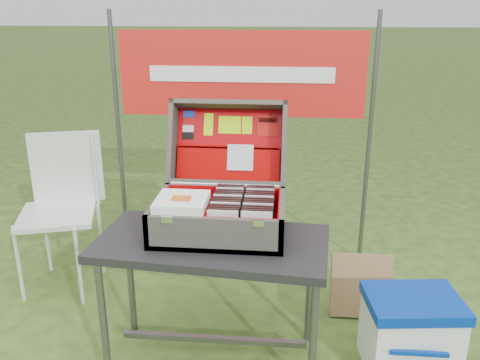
# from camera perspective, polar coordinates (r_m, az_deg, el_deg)

# --- Properties ---
(ground) EXTENTS (80.00, 80.00, 0.00)m
(ground) POSITION_cam_1_polar(r_m,az_deg,el_deg) (2.83, -1.98, -18.52)
(ground) COLOR #2C471C
(ground) RESTS_ON ground
(table) EXTENTS (1.13, 0.64, 0.68)m
(table) POSITION_cam_1_polar(r_m,az_deg,el_deg) (2.58, -3.04, -13.49)
(table) COLOR black
(table) RESTS_ON ground
(table_top) EXTENTS (1.13, 0.64, 0.04)m
(table_top) POSITION_cam_1_polar(r_m,az_deg,el_deg) (2.42, -3.17, -7.12)
(table_top) COLOR black
(table_top) RESTS_ON ground
(table_leg_fl) EXTENTS (0.04, 0.04, 0.64)m
(table_leg_fl) POSITION_cam_1_polar(r_m,az_deg,el_deg) (2.53, -15.06, -15.48)
(table_leg_fl) COLOR #59595B
(table_leg_fl) RESTS_ON ground
(table_leg_fr) EXTENTS (0.04, 0.04, 0.64)m
(table_leg_fr) POSITION_cam_1_polar(r_m,az_deg,el_deg) (2.40, 8.23, -17.08)
(table_leg_fr) COLOR #59595B
(table_leg_fr) RESTS_ON ground
(table_leg_bl) EXTENTS (0.04, 0.04, 0.64)m
(table_leg_bl) POSITION_cam_1_polar(r_m,az_deg,el_deg) (2.87, -12.18, -10.79)
(table_leg_bl) COLOR #59595B
(table_leg_bl) RESTS_ON ground
(table_leg_br) EXTENTS (0.04, 0.04, 0.64)m
(table_leg_br) POSITION_cam_1_polar(r_m,az_deg,el_deg) (2.75, 7.85, -11.87)
(table_leg_br) COLOR #59595B
(table_leg_br) RESTS_ON ground
(table_brace) EXTENTS (0.94, 0.03, 0.03)m
(table_brace) POSITION_cam_1_polar(r_m,az_deg,el_deg) (2.70, -2.95, -17.41)
(table_brace) COLOR #59595B
(table_brace) RESTS_ON ground
(suitcase) EXTENTS (0.63, 0.61, 0.55)m
(suitcase) POSITION_cam_1_polar(r_m,az_deg,el_deg) (2.43, -2.22, 0.57)
(suitcase) COLOR #46423A
(suitcase) RESTS_ON table
(suitcase_base_bottom) EXTENTS (0.63, 0.45, 0.02)m
(suitcase_base_bottom) POSITION_cam_1_polar(r_m,az_deg,el_deg) (2.48, -2.32, -5.65)
(suitcase_base_bottom) COLOR #46423A
(suitcase_base_bottom) RESTS_ON table_top
(suitcase_base_wall_front) EXTENTS (0.63, 0.02, 0.17)m
(suitcase_base_wall_front) POSITION_cam_1_polar(r_m,az_deg,el_deg) (2.26, -3.05, -6.24)
(suitcase_base_wall_front) COLOR #46423A
(suitcase_base_wall_front) RESTS_ON table_top
(suitcase_base_wall_back) EXTENTS (0.63, 0.02, 0.17)m
(suitcase_base_wall_back) POSITION_cam_1_polar(r_m,az_deg,el_deg) (2.64, -1.74, -2.33)
(suitcase_base_wall_back) COLOR #46423A
(suitcase_base_wall_back) RESTS_ON table_top
(suitcase_base_wall_left) EXTENTS (0.02, 0.45, 0.17)m
(suitcase_base_wall_left) POSITION_cam_1_polar(r_m,az_deg,el_deg) (2.50, -9.19, -3.83)
(suitcase_base_wall_left) COLOR #46423A
(suitcase_base_wall_left) RESTS_ON table_top
(suitcase_base_wall_right) EXTENTS (0.02, 0.45, 0.17)m
(suitcase_base_wall_right) POSITION_cam_1_polar(r_m,az_deg,el_deg) (2.43, 4.72, -4.38)
(suitcase_base_wall_right) COLOR #46423A
(suitcase_base_wall_right) RESTS_ON table_top
(suitcase_liner_floor) EXTENTS (0.58, 0.40, 0.01)m
(suitcase_liner_floor) POSITION_cam_1_polar(r_m,az_deg,el_deg) (2.47, -2.33, -5.33)
(suitcase_liner_floor) COLOR red
(suitcase_liner_floor) RESTS_ON suitcase_base_bottom
(suitcase_latch_left) EXTENTS (0.05, 0.01, 0.03)m
(suitcase_latch_left) POSITION_cam_1_polar(r_m,az_deg,el_deg) (2.25, -8.21, -4.42)
(suitcase_latch_left) COLOR silver
(suitcase_latch_left) RESTS_ON suitcase_base_wall_front
(suitcase_latch_right) EXTENTS (0.05, 0.01, 0.03)m
(suitcase_latch_right) POSITION_cam_1_polar(r_m,az_deg,el_deg) (2.20, 2.08, -4.86)
(suitcase_latch_right) COLOR silver
(suitcase_latch_right) RESTS_ON suitcase_base_wall_front
(suitcase_hinge) EXTENTS (0.56, 0.02, 0.02)m
(suitcase_hinge) POSITION_cam_1_polar(r_m,az_deg,el_deg) (2.62, -1.73, -0.53)
(suitcase_hinge) COLOR silver
(suitcase_hinge) RESTS_ON suitcase_base_wall_back
(suitcase_lid_back) EXTENTS (0.63, 0.19, 0.42)m
(suitcase_lid_back) POSITION_cam_1_polar(r_m,az_deg,el_deg) (2.79, -1.19, 3.93)
(suitcase_lid_back) COLOR #46423A
(suitcase_lid_back) RESTS_ON suitcase_base_wall_back
(suitcase_lid_rim_far) EXTENTS (0.63, 0.16, 0.08)m
(suitcase_lid_rim_far) POSITION_cam_1_polar(r_m,az_deg,el_deg) (2.75, -1.20, 8.46)
(suitcase_lid_rim_far) COLOR #46423A
(suitcase_lid_rim_far) RESTS_ON suitcase_lid_back
(suitcase_lid_rim_near) EXTENTS (0.63, 0.16, 0.08)m
(suitcase_lid_rim_near) POSITION_cam_1_polar(r_m,az_deg,el_deg) (2.71, -1.51, -0.34)
(suitcase_lid_rim_near) COLOR #46423A
(suitcase_lid_rim_near) RESTS_ON suitcase_lid_back
(suitcase_lid_rim_left) EXTENTS (0.02, 0.32, 0.48)m
(suitcase_lid_rim_left) POSITION_cam_1_polar(r_m,az_deg,el_deg) (2.77, -7.55, 4.22)
(suitcase_lid_rim_left) COLOR #46423A
(suitcase_lid_rim_left) RESTS_ON suitcase_lid_back
(suitcase_lid_rim_right) EXTENTS (0.02, 0.32, 0.48)m
(suitcase_lid_rim_right) POSITION_cam_1_polar(r_m,az_deg,el_deg) (2.71, 4.99, 3.93)
(suitcase_lid_rim_right) COLOR #46423A
(suitcase_lid_rim_right) RESTS_ON suitcase_lid_back
(suitcase_lid_liner) EXTENTS (0.57, 0.15, 0.37)m
(suitcase_lid_liner) POSITION_cam_1_polar(r_m,az_deg,el_deg) (2.78, -1.23, 3.97)
(suitcase_lid_liner) COLOR red
(suitcase_lid_liner) RESTS_ON suitcase_lid_back
(suitcase_liner_wall_front) EXTENTS (0.58, 0.01, 0.14)m
(suitcase_liner_wall_front) POSITION_cam_1_polar(r_m,az_deg,el_deg) (2.27, -3.00, -5.80)
(suitcase_liner_wall_front) COLOR red
(suitcase_liner_wall_front) RESTS_ON suitcase_base_bottom
(suitcase_liner_wall_back) EXTENTS (0.58, 0.01, 0.14)m
(suitcase_liner_wall_back) POSITION_cam_1_polar(r_m,az_deg,el_deg) (2.62, -1.79, -2.20)
(suitcase_liner_wall_back) COLOR red
(suitcase_liner_wall_back) RESTS_ON suitcase_base_bottom
(suitcase_liner_wall_left) EXTENTS (0.01, 0.40, 0.14)m
(suitcase_liner_wall_left) POSITION_cam_1_polar(r_m,az_deg,el_deg) (2.50, -8.86, -3.59)
(suitcase_liner_wall_left) COLOR red
(suitcase_liner_wall_left) RESTS_ON suitcase_base_bottom
(suitcase_liner_wall_right) EXTENTS (0.01, 0.40, 0.14)m
(suitcase_liner_wall_right) POSITION_cam_1_polar(r_m,az_deg,el_deg) (2.42, 4.36, -4.11)
(suitcase_liner_wall_right) COLOR red
(suitcase_liner_wall_right) RESTS_ON suitcase_base_bottom
(suitcase_lid_pocket) EXTENTS (0.56, 0.10, 0.18)m
(suitcase_lid_pocket) POSITION_cam_1_polar(r_m,az_deg,el_deg) (2.75, -1.35, 1.85)
(suitcase_lid_pocket) COLOR #980100
(suitcase_lid_pocket) RESTS_ON suitcase_lid_liner
(suitcase_pocket_edge) EXTENTS (0.55, 0.03, 0.03)m
(suitcase_pocket_edge) POSITION_cam_1_polar(r_m,az_deg,el_deg) (2.75, -1.29, 3.72)
(suitcase_pocket_edge) COLOR #980100
(suitcase_pocket_edge) RESTS_ON suitcase_lid_pocket
(suitcase_pocket_cd) EXTENTS (0.14, 0.06, 0.13)m
(suitcase_pocket_cd) POSITION_cam_1_polar(r_m,az_deg,el_deg) (2.73, 0.04, 2.54)
(suitcase_pocket_cd) COLOR silver
(suitcase_pocket_cd) RESTS_ON suitcase_lid_pocket
(lid_sticker_cc_a) EXTENTS (0.06, 0.02, 0.04)m
(lid_sticker_cc_a) POSITION_cam_1_polar(r_m,az_deg,el_deg) (2.83, -5.77, 7.37)
(lid_sticker_cc_a) COLOR #1933B2
(lid_sticker_cc_a) RESTS_ON suitcase_lid_liner
(lid_sticker_cc_b) EXTENTS (0.06, 0.02, 0.04)m
(lid_sticker_cc_b) POSITION_cam_1_polar(r_m,az_deg,el_deg) (2.82, -5.80, 6.57)
(lid_sticker_cc_b) COLOR #B7140D
(lid_sticker_cc_b) RESTS_ON suitcase_lid_liner
(lid_sticker_cc_c) EXTENTS (0.06, 0.02, 0.04)m
(lid_sticker_cc_c) POSITION_cam_1_polar(r_m,az_deg,el_deg) (2.82, -5.83, 5.77)
(lid_sticker_cc_c) COLOR white
(lid_sticker_cc_c) RESTS_ON suitcase_lid_liner
(lid_sticker_cc_d) EXTENTS (0.06, 0.02, 0.04)m
(lid_sticker_cc_d) POSITION_cam_1_polar(r_m,az_deg,el_deg) (2.81, -5.86, 4.96)
(lid_sticker_cc_d) COLOR black
(lid_sticker_cc_d) RESTS_ON suitcase_lid_liner
(lid_card_neon_tall) EXTENTS (0.05, 0.05, 0.12)m
(lid_card_neon_tall) POSITION_cam_1_polar(r_m,az_deg,el_deg) (2.80, -3.56, 6.24)
(lid_card_neon_tall) COLOR #BCFE06
(lid_card_neon_tall) RESTS_ON suitcase_lid_liner
(lid_card_neon_main) EXTENTS (0.12, 0.04, 0.09)m
(lid_card_neon_main) POSITION_cam_1_polar(r_m,az_deg,el_deg) (2.79, -1.16, 6.20)
(lid_card_neon_main) COLOR #BCFE06
(lid_card_neon_main) RESTS_ON suitcase_lid_liner
(lid_card_neon_small) EXTENTS (0.06, 0.04, 0.09)m
(lid_card_neon_small) POSITION_cam_1_polar(r_m,az_deg,el_deg) (2.78, 0.80, 6.16)
(lid_card_neon_small) COLOR #BCFE06
(lid_card_neon_small) RESTS_ON suitcase_lid_liner
(lid_sticker_band) EXTENTS (0.11, 0.04, 0.10)m
(lid_sticker_band) POSITION_cam_1_polar(r_m,az_deg,el_deg) (2.77, 3.11, 6.11)
(lid_sticker_band) COLOR #B7140D
(lid_sticker_band) RESTS_ON suitcase_lid_liner
(lid_sticker_band_bar) EXTENTS (0.10, 0.01, 0.02)m
(lid_sticker_band_bar) POSITION_cam_1_polar(r_m,az_deg,el_deg) (2.78, 3.13, 6.72)
(lid_sticker_band_bar) COLOR black
(lid_sticker_band_bar) RESTS_ON suitcase_lid_liner
(cd_left_0) EXTENTS (0.14, 0.01, 0.16)m
(cd_left_0) POSITION_cam_1_polar(r_m,az_deg,el_deg) (2.28, -1.95, -5.29)
(cd_left_0) COLOR silver
(cd_left_0) RESTS_ON suitcase_liner_floor
(cd_left_1) EXTENTS (0.14, 0.01, 0.16)m
(cd_left_1) POSITION_cam_1_polar(r_m,az_deg,el_deg) (2.30, -1.87, -5.04)
(cd_left_1) COLOR black
(cd_left_1) RESTS_ON suitcase_liner_floor
(cd_left_2) EXTENTS (0.14, 0.01, 0.16)m
(cd_left_2) POSITION_cam_1_polar(r_m,az_deg,el_deg) (2.32, -1.80, -4.79)
(cd_left_2) COLOR black
(cd_left_2) RESTS_ON suitcase_liner_floor
(cd_left_3) EXTENTS (0.14, 0.01, 0.16)m
(cd_left_3) POSITION_cam_1_polar(r_m,az_deg,el_deg) (2.34, -1.72, -4.55)
(cd_left_3) COLOR black
(cd_left_3) RESTS_ON suitcase_liner_floor
(cd_left_4) EXTENTS (0.14, 0.01, 0.16)m
(cd_left_4) POSITION_cam_1_polar(r_m,az_deg,el_deg) (2.36, -1.65, -4.31)
(cd_left_4) COLOR silver
(cd_left_4) RESTS_ON suitcase_liner_floor
(cd_left_5) EXTENTS (0.14, 0.01, 0.16)m
(cd_left_5) POSITION_cam_1_polar(r_m,az_deg,el_deg) (2.39, -1.58, -4.08)
(cd_left_5) COLOR black
(cd_left_5) RESTS_ON suitcase_liner_floor
(cd_left_6) EXTENTS (0.14, 0.01, 0.16)m
(cd_left_6) POSITION_cam_1_polar(r_m,az_deg,el_deg) (2.41, -1.51, -3.85)
(cd_left_6) COLOR black
(cd_left_6) RESTS_ON suitcase_liner_floor
(cd_left_7) EXTENTS (0.14, 0.01, 0.16)m
(cd_left_7) POSITION_cam_1_polar(r_m,az_deg,el_deg) (2.43, -1.44, -3.62)
(cd_left_7) COLOR black
(cd_left_7) RESTS_ON suitcase_liner_floor
(cd_left_8) EXTENTS (0.14, 0.01, 0.16)m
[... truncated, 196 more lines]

